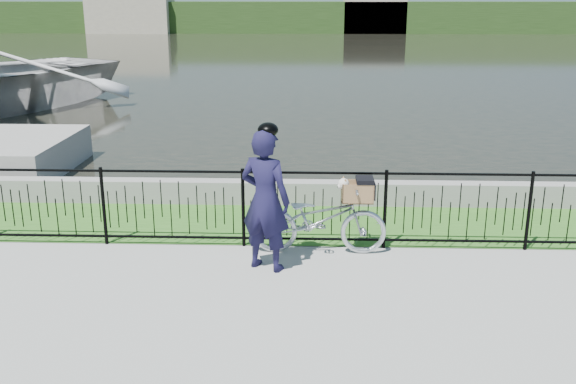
{
  "coord_description": "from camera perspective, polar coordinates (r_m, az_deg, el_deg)",
  "views": [
    {
      "loc": [
        -0.05,
        -6.98,
        3.43
      ],
      "look_at": [
        -0.34,
        1.0,
        1.0
      ],
      "focal_mm": 40.0,
      "sensor_mm": 36.0,
      "label": 1
    }
  ],
  "objects": [
    {
      "name": "water",
      "position": [
        40.13,
        2.24,
        12.02
      ],
      "size": [
        120.0,
        120.0,
        0.0
      ],
      "primitive_type": "plane",
      "color": "black",
      "rests_on": "ground"
    },
    {
      "name": "cyclist",
      "position": [
        8.22,
        -2.03,
        -0.6
      ],
      "size": [
        0.81,
        0.69,
        1.94
      ],
      "color": "black",
      "rests_on": "ground"
    },
    {
      "name": "ground",
      "position": [
        7.78,
        2.28,
        -9.26
      ],
      "size": [
        120.0,
        120.0,
        0.0
      ],
      "primitive_type": "plane",
      "color": "gray",
      "rests_on": "ground"
    },
    {
      "name": "bicycle_rig",
      "position": [
        8.88,
        2.85,
        -2.36
      ],
      "size": [
        1.87,
        0.65,
        1.11
      ],
      "color": "silver",
      "rests_on": "ground"
    },
    {
      "name": "quay_wall",
      "position": [
        11.07,
        2.27,
        -0.06
      ],
      "size": [
        60.0,
        0.3,
        0.4
      ],
      "primitive_type": "cube",
      "color": "gray",
      "rests_on": "ground"
    },
    {
      "name": "far_building_left",
      "position": [
        67.43,
        -13.81,
        15.26
      ],
      "size": [
        8.0,
        4.0,
        4.0
      ],
      "primitive_type": "cube",
      "color": "#A79E86",
      "rests_on": "ground"
    },
    {
      "name": "far_building_right",
      "position": [
        65.79,
        7.67,
        15.2
      ],
      "size": [
        6.0,
        3.0,
        3.2
      ],
      "primitive_type": "cube",
      "color": "#A79E86",
      "rests_on": "ground"
    },
    {
      "name": "grass_strip",
      "position": [
        10.18,
        2.26,
        -2.76
      ],
      "size": [
        60.0,
        2.0,
        0.01
      ],
      "primitive_type": "cube",
      "color": "#346921",
      "rests_on": "ground"
    },
    {
      "name": "fence",
      "position": [
        9.05,
        2.31,
        -1.49
      ],
      "size": [
        14.0,
        0.06,
        1.15
      ],
      "primitive_type": null,
      "color": "black",
      "rests_on": "ground"
    },
    {
      "name": "far_treeline",
      "position": [
        67.01,
        2.25,
        15.28
      ],
      "size": [
        120.0,
        6.0,
        3.0
      ],
      "primitive_type": "cube",
      "color": "#29451A",
      "rests_on": "ground"
    }
  ]
}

